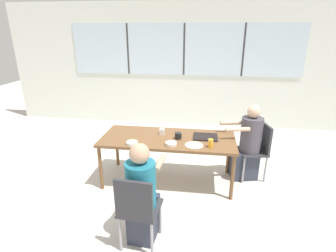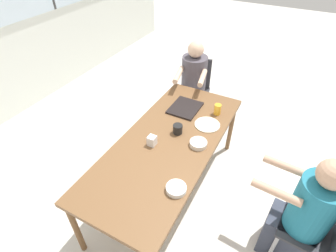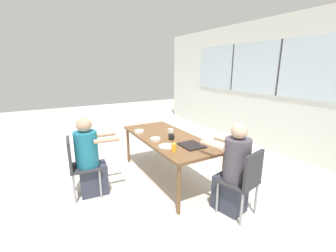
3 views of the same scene
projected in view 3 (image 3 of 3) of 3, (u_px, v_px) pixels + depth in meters
The scene contains 14 objects.
ground_plane at pixel (168, 177), 3.80m from camera, with size 16.00×16.00×0.00m, color beige.
wall_back_with_windows at pixel (278, 85), 4.68m from camera, with size 8.40×0.08×2.80m.
dining_table at pixel (168, 140), 3.63m from camera, with size 1.94×0.83×0.71m.
chair_for_woman_green_shirt at pixel (245, 178), 2.67m from camera, with size 0.48×0.48×0.87m.
chair_for_man_blue_shirt at pixel (77, 162), 3.11m from camera, with size 0.43×0.43×0.87m.
person_woman_green_shirt at pixel (233, 173), 2.79m from camera, with size 0.63×0.43×1.18m.
person_man_blue_shirt at pixel (90, 160), 3.18m from camera, with size 0.37×0.61×1.15m.
food_tray_dark at pixel (191, 145), 3.20m from camera, with size 0.35×0.29×0.02m.
coffee_mug at pixel (171, 137), 3.47m from camera, with size 0.10×0.09×0.09m.
juice_glass at pixel (174, 148), 2.97m from camera, with size 0.07×0.07×0.11m.
milk_carton_small at pixel (170, 132), 3.74m from camera, with size 0.07×0.07×0.09m.
bowl_white_shallow at pixel (155, 139), 3.42m from camera, with size 0.16×0.16×0.04m.
bowl_cereal at pixel (139, 131), 3.85m from camera, with size 0.16×0.16×0.04m.
plate_tortillas at pixel (167, 146), 3.18m from camera, with size 0.25×0.25×0.01m.
Camera 3 is at (3.01, -1.69, 1.81)m, focal length 24.00 mm.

